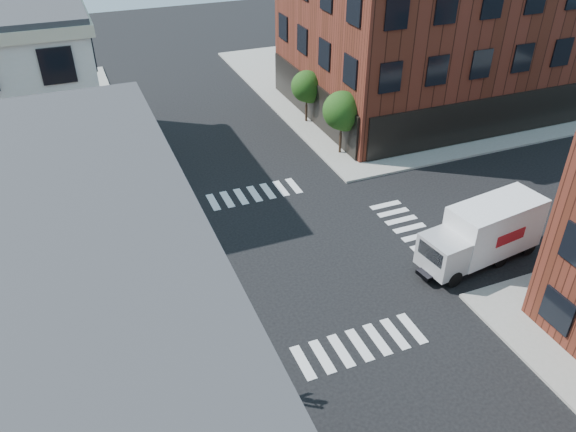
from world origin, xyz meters
The scene contains 8 objects.
ground centered at (0.00, 0.00, 0.00)m, with size 120.00×120.00×0.00m, color black.
sidewalk_ne centered at (21.00, 21.00, 0.07)m, with size 30.00×30.00×0.15m, color gray.
building_ne centered at (20.50, 16.00, 6.00)m, with size 25.00×16.00×12.00m, color #451C11.
tree_near centered at (7.56, 9.98, 3.16)m, with size 2.69×2.69×4.49m.
tree_far centered at (7.56, 15.98, 2.87)m, with size 2.43×2.43×4.07m.
signal_pole centered at (-6.72, -6.68, 2.86)m, with size 1.29×1.24×4.60m.
box_truck centered at (8.82, -3.86, 1.70)m, with size 7.38×3.09×3.26m.
traffic_cone centered at (-5.70, -3.95, 0.32)m, with size 0.45×0.45×0.66m.
Camera 1 is at (-9.50, -22.07, 18.17)m, focal length 35.00 mm.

